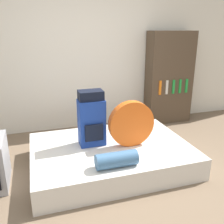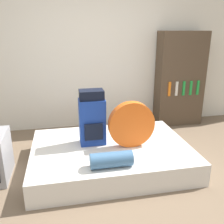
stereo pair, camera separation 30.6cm
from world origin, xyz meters
name	(u,v)px [view 2 (the right image)]	position (x,y,z in m)	size (l,w,h in m)	color
ground_plane	(118,187)	(0.00, 0.00, 0.00)	(16.00, 16.00, 0.00)	brown
wall_back	(93,53)	(0.00, 1.99, 1.30)	(8.00, 0.05, 2.60)	silver
bed	(111,155)	(0.02, 0.51, 0.14)	(1.99, 1.41, 0.28)	silver
backpack	(92,118)	(-0.20, 0.62, 0.62)	(0.33, 0.25, 0.71)	navy
tent_bag	(131,124)	(0.27, 0.44, 0.57)	(0.58, 0.11, 0.58)	#E05B19
sleeping_roll	(111,160)	(-0.08, -0.01, 0.37)	(0.46, 0.17, 0.17)	#3D668E
bookshelf	(180,79)	(1.54, 1.77, 0.83)	(0.84, 0.35, 1.67)	#473828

